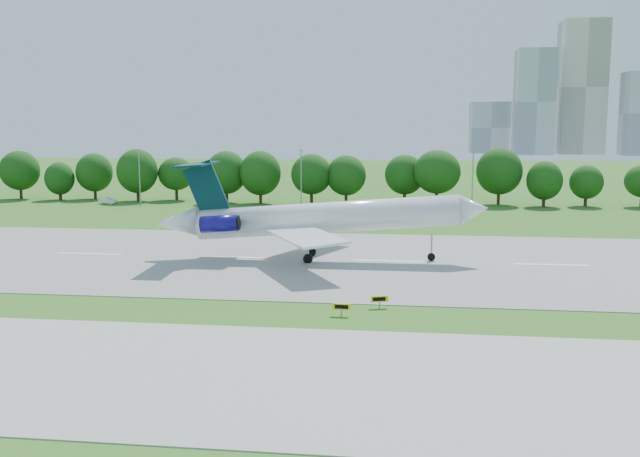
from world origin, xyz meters
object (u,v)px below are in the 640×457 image
Objects in this scene: taxi_sign_left at (341,307)px; service_vehicle_a at (107,201)px; service_vehicle_b at (317,208)px; airliner at (311,217)px.

taxi_sign_left is 105.66m from service_vehicle_a.
service_vehicle_b is (47.62, -6.97, -0.04)m from service_vehicle_a.
airliner is 27.87m from taxi_sign_left.
service_vehicle_a is (-60.34, 86.73, -0.17)m from taxi_sign_left.
airliner reaches higher than service_vehicle_a.
service_vehicle_b is at bearing 102.83° from taxi_sign_left.
airliner is 25.67× the size of taxi_sign_left.
airliner is at bearing 178.04° from service_vehicle_b.
taxi_sign_left is 80.78m from service_vehicle_b.
airliner is 10.23× the size of service_vehicle_a.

